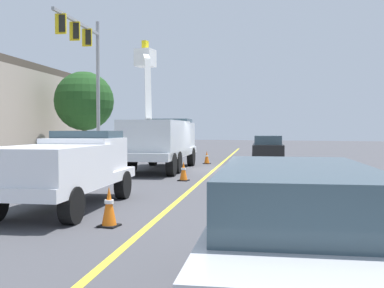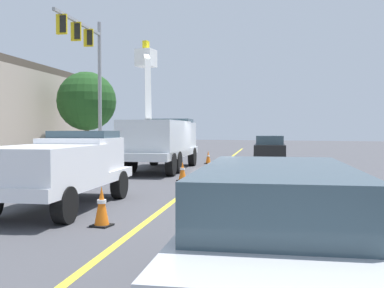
{
  "view_description": "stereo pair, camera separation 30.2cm",
  "coord_description": "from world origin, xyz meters",
  "px_view_note": "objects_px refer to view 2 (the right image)",
  "views": [
    {
      "loc": [
        -22.36,
        -6.76,
        2.12
      ],
      "look_at": [
        -2.45,
        0.39,
        1.4
      ],
      "focal_mm": 41.71,
      "sensor_mm": 36.0,
      "label": 1
    },
    {
      "loc": [
        -22.25,
        -7.04,
        2.12
      ],
      "look_at": [
        -2.45,
        0.39,
        1.4
      ],
      "focal_mm": 41.71,
      "sensor_mm": 36.0,
      "label": 2
    }
  ],
  "objects_px": {
    "utility_bucket_truck": "(162,139)",
    "traffic_cone_mid_rear": "(208,157)",
    "service_pickup_truck": "(62,166)",
    "traffic_signal_mast": "(88,60)",
    "trailing_sedan": "(277,230)",
    "passing_minivan": "(270,147)",
    "traffic_cone_leading": "(102,206)",
    "traffic_cone_mid_front": "(182,171)"
  },
  "relations": [
    {
      "from": "utility_bucket_truck",
      "to": "traffic_cone_mid_rear",
      "type": "relative_size",
      "value": 10.79
    },
    {
      "from": "traffic_cone_mid_rear",
      "to": "utility_bucket_truck",
      "type": "bearing_deg",
      "value": 167.73
    },
    {
      "from": "utility_bucket_truck",
      "to": "service_pickup_truck",
      "type": "distance_m",
      "value": 11.36
    },
    {
      "from": "service_pickup_truck",
      "to": "traffic_signal_mast",
      "type": "relative_size",
      "value": 0.68
    },
    {
      "from": "utility_bucket_truck",
      "to": "trailing_sedan",
      "type": "distance_m",
      "value": 18.16
    },
    {
      "from": "passing_minivan",
      "to": "traffic_cone_mid_rear",
      "type": "xyz_separation_m",
      "value": [
        -3.21,
        3.13,
        -0.58
      ]
    },
    {
      "from": "service_pickup_truck",
      "to": "trailing_sedan",
      "type": "relative_size",
      "value": 1.16
    },
    {
      "from": "passing_minivan",
      "to": "traffic_cone_leading",
      "type": "height_order",
      "value": "passing_minivan"
    },
    {
      "from": "traffic_cone_mid_rear",
      "to": "traffic_signal_mast",
      "type": "distance_m",
      "value": 9.05
    },
    {
      "from": "utility_bucket_truck",
      "to": "trailing_sedan",
      "type": "relative_size",
      "value": 1.68
    },
    {
      "from": "trailing_sedan",
      "to": "traffic_cone_mid_rear",
      "type": "height_order",
      "value": "trailing_sedan"
    },
    {
      "from": "passing_minivan",
      "to": "traffic_cone_mid_rear",
      "type": "height_order",
      "value": "passing_minivan"
    },
    {
      "from": "trailing_sedan",
      "to": "service_pickup_truck",
      "type": "bearing_deg",
      "value": 53.7
    },
    {
      "from": "traffic_cone_leading",
      "to": "traffic_signal_mast",
      "type": "distance_m",
      "value": 17.46
    },
    {
      "from": "passing_minivan",
      "to": "trailing_sedan",
      "type": "height_order",
      "value": "same"
    },
    {
      "from": "traffic_cone_mid_front",
      "to": "traffic_signal_mast",
      "type": "height_order",
      "value": "traffic_signal_mast"
    },
    {
      "from": "trailing_sedan",
      "to": "traffic_signal_mast",
      "type": "height_order",
      "value": "traffic_signal_mast"
    },
    {
      "from": "traffic_cone_mid_rear",
      "to": "traffic_signal_mast",
      "type": "bearing_deg",
      "value": 121.18
    },
    {
      "from": "service_pickup_truck",
      "to": "passing_minivan",
      "type": "distance_m",
      "value": 19.04
    },
    {
      "from": "service_pickup_truck",
      "to": "utility_bucket_truck",
      "type": "bearing_deg",
      "value": 10.97
    },
    {
      "from": "traffic_cone_mid_rear",
      "to": "traffic_signal_mast",
      "type": "xyz_separation_m",
      "value": [
        -3.65,
        6.03,
        5.69
      ]
    },
    {
      "from": "passing_minivan",
      "to": "traffic_cone_leading",
      "type": "bearing_deg",
      "value": -179.43
    },
    {
      "from": "trailing_sedan",
      "to": "utility_bucket_truck",
      "type": "bearing_deg",
      "value": 28.59
    },
    {
      "from": "service_pickup_truck",
      "to": "traffic_cone_mid_front",
      "type": "distance_m",
      "value": 7.05
    },
    {
      "from": "traffic_cone_leading",
      "to": "traffic_signal_mast",
      "type": "relative_size",
      "value": 0.1
    },
    {
      "from": "service_pickup_truck",
      "to": "passing_minivan",
      "type": "bearing_deg",
      "value": -5.94
    },
    {
      "from": "service_pickup_truck",
      "to": "trailing_sedan",
      "type": "xyz_separation_m",
      "value": [
        -4.79,
        -6.53,
        -0.15
      ]
    },
    {
      "from": "passing_minivan",
      "to": "traffic_signal_mast",
      "type": "height_order",
      "value": "traffic_signal_mast"
    },
    {
      "from": "service_pickup_truck",
      "to": "traffic_cone_mid_rear",
      "type": "bearing_deg",
      "value": 4.22
    },
    {
      "from": "passing_minivan",
      "to": "utility_bucket_truck",
      "type": "bearing_deg",
      "value": 152.09
    },
    {
      "from": "traffic_cone_leading",
      "to": "traffic_cone_mid_rear",
      "type": "bearing_deg",
      "value": 10.94
    },
    {
      "from": "traffic_cone_mid_front",
      "to": "trailing_sedan",
      "type": "bearing_deg",
      "value": -153.52
    },
    {
      "from": "traffic_cone_leading",
      "to": "traffic_cone_mid_rear",
      "type": "distance_m",
      "value": 17.58
    },
    {
      "from": "trailing_sedan",
      "to": "traffic_cone_mid_rear",
      "type": "relative_size",
      "value": 6.42
    },
    {
      "from": "trailing_sedan",
      "to": "traffic_signal_mast",
      "type": "bearing_deg",
      "value": 39.1
    },
    {
      "from": "traffic_cone_mid_front",
      "to": "traffic_signal_mast",
      "type": "distance_m",
      "value": 10.95
    },
    {
      "from": "passing_minivan",
      "to": "traffic_cone_mid_rear",
      "type": "bearing_deg",
      "value": 135.67
    },
    {
      "from": "service_pickup_truck",
      "to": "traffic_cone_mid_rear",
      "type": "distance_m",
      "value": 15.79
    },
    {
      "from": "utility_bucket_truck",
      "to": "traffic_cone_leading",
      "type": "relative_size",
      "value": 9.68
    },
    {
      "from": "service_pickup_truck",
      "to": "traffic_cone_mid_rear",
      "type": "relative_size",
      "value": 7.46
    },
    {
      "from": "traffic_signal_mast",
      "to": "traffic_cone_mid_rear",
      "type": "bearing_deg",
      "value": -58.82
    },
    {
      "from": "traffic_cone_leading",
      "to": "traffic_cone_mid_rear",
      "type": "relative_size",
      "value": 1.11
    }
  ]
}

